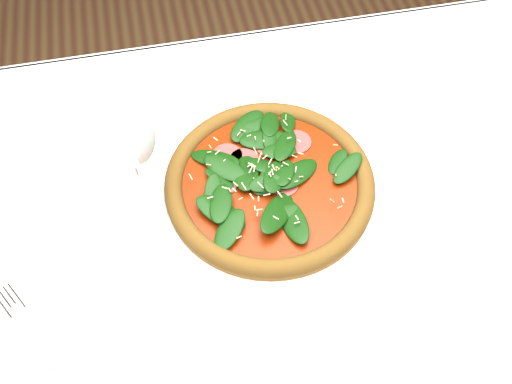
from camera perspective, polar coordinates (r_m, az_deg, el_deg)
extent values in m
plane|color=brown|center=(1.51, 1.85, -17.61)|extent=(6.00, 6.00, 0.00)
cube|color=white|center=(0.84, 3.17, -3.04)|extent=(1.20, 0.80, 0.04)
cylinder|color=#513A20|center=(1.39, -23.44, -3.15)|extent=(0.06, 0.06, 0.71)
cylinder|color=#513A20|center=(1.49, 19.74, 4.22)|extent=(0.06, 0.06, 0.71)
cube|color=white|center=(1.16, -1.87, 11.26)|extent=(1.20, 0.01, 0.22)
cylinder|color=white|center=(0.84, 1.34, 0.22)|extent=(0.35, 0.35, 0.01)
torus|color=white|center=(0.84, 1.35, 0.38)|extent=(0.35, 0.35, 0.01)
cylinder|color=#A17226|center=(0.83, 1.36, 0.66)|extent=(0.32, 0.32, 0.01)
torus|color=#9B6723|center=(0.83, 1.37, 0.98)|extent=(0.32, 0.32, 0.03)
cylinder|color=#8E2405|center=(0.83, 1.37, 0.98)|extent=(0.27, 0.27, 0.00)
cylinder|color=#9E423F|center=(0.82, 1.37, 1.15)|extent=(0.24, 0.24, 0.00)
ellipsoid|color=#0F3C0A|center=(0.82, 1.39, 1.56)|extent=(0.26, 0.26, 0.02)
cylinder|color=beige|center=(0.81, 1.40, 1.82)|extent=(0.24, 0.24, 0.00)
cylinder|color=silver|center=(0.86, -11.28, -0.34)|extent=(0.07, 0.07, 0.00)
cylinder|color=silver|center=(0.82, -11.81, 1.54)|extent=(0.01, 0.01, 0.09)
ellipsoid|color=silver|center=(0.75, -12.94, 5.45)|extent=(0.08, 0.08, 0.10)
cube|color=white|center=(0.78, -20.74, -13.84)|extent=(0.17, 0.13, 0.01)
cube|color=silver|center=(0.78, -20.93, -13.61)|extent=(0.07, 0.11, 0.00)
cube|color=silver|center=(0.81, -23.41, -9.93)|extent=(0.04, 0.05, 0.00)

